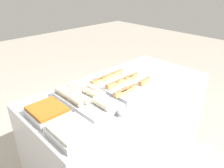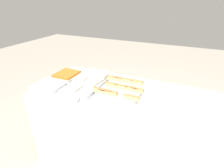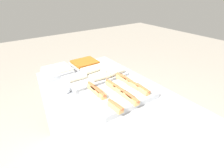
% 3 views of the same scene
% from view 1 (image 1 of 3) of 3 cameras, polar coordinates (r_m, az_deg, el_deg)
% --- Properties ---
extents(ground_plane, '(12.00, 12.00, 0.00)m').
position_cam_1_polar(ground_plane, '(2.54, 2.17, -19.20)').
color(ground_plane, '#ADA393').
extents(counter, '(1.76, 0.85, 0.89)m').
position_cam_1_polar(counter, '(2.24, 2.37, -11.16)').
color(counter, '#B7BABF').
rests_on(counter, ground_plane).
extents(tray_hotdogs, '(0.45, 0.52, 0.10)m').
position_cam_1_polar(tray_hotdogs, '(1.97, 2.07, -0.24)').
color(tray_hotdogs, '#B7BABF').
rests_on(tray_hotdogs, counter).
extents(tray_wraps, '(0.31, 0.55, 0.10)m').
position_cam_1_polar(tray_wraps, '(1.76, -7.05, -3.67)').
color(tray_wraps, '#B7BABF').
rests_on(tray_wraps, counter).
extents(tray_side_front, '(0.25, 0.27, 0.07)m').
position_cam_1_polar(tray_side_front, '(1.43, -10.47, -12.11)').
color(tray_side_front, '#B7BABF').
rests_on(tray_side_front, counter).
extents(tray_side_back, '(0.25, 0.27, 0.07)m').
position_cam_1_polar(tray_side_back, '(1.66, -16.56, -7.00)').
color(tray_side_back, '#B7BABF').
rests_on(tray_side_back, counter).
extents(serving_spoon_near, '(0.22, 0.06, 0.06)m').
position_cam_1_polar(serving_spoon_near, '(1.59, 2.11, -7.77)').
color(serving_spoon_near, '#B2B5BA').
rests_on(serving_spoon_near, counter).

